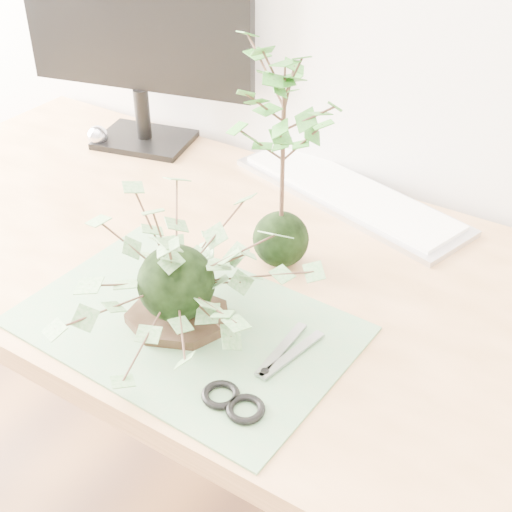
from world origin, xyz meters
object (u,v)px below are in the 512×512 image
object	(u,v)px
desk	(257,312)
ivy_kokedama	(174,253)
monitor	(137,26)
keyboard	(349,194)
maple_kokedama	(284,110)

from	to	relation	value
desk	ivy_kokedama	bearing A→B (deg)	-97.27
desk	monitor	distance (m)	0.63
keyboard	maple_kokedama	bearing A→B (deg)	-74.10
ivy_kokedama	monitor	world-z (taller)	monitor
ivy_kokedama	monitor	distance (m)	0.63
ivy_kokedama	maple_kokedama	world-z (taller)	maple_kokedama
desk	ivy_kokedama	size ratio (longest dim) A/B	5.00
ivy_kokedama	maple_kokedama	bearing A→B (deg)	78.76
desk	monitor	world-z (taller)	monitor
ivy_kokedama	maple_kokedama	distance (m)	0.26
maple_kokedama	keyboard	bearing A→B (deg)	90.39
desk	ivy_kokedama	xyz separation A→B (m)	(-0.02, -0.17, 0.21)
ivy_kokedama	maple_kokedama	xyz separation A→B (m)	(0.04, 0.21, 0.14)
maple_kokedama	monitor	bearing A→B (deg)	154.11
desk	keyboard	bearing A→B (deg)	86.38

